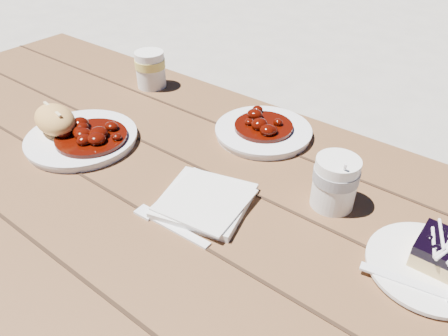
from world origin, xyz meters
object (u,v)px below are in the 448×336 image
Objects in this scene: picnic_table at (210,268)px; second_cup at (151,69)px; bread_roll at (55,120)px; dessert_plate at (429,267)px; second_plate at (263,132)px; blueberry_cake at (444,252)px; main_plate at (82,139)px; coffee_cup at (335,183)px.

second_cup reaches higher than picnic_table.
bread_roll reaches higher than dessert_plate.
second_plate reaches higher than dessert_plate.
picnic_table is 0.43m from blueberry_cake.
second_plate reaches higher than picnic_table.
second_plate is (-0.41, 0.17, 0.00)m from dessert_plate.
main_plate is 0.71m from dessert_plate.
coffee_cup is at bearing 40.19° from picnic_table.
coffee_cup is 0.62m from second_cup.
bread_roll reaches higher than main_plate.
second_plate is 0.38m from second_cup.
coffee_cup reaches higher than main_plate.
second_plate is (0.29, 0.27, 0.00)m from main_plate.
main_plate is at bearing -179.42° from picnic_table.
blueberry_cake is 0.82m from second_cup.
dessert_plate is at bearing -123.86° from blueberry_cake.
bread_roll is (-0.06, -0.02, 0.04)m from main_plate.
second_plate is (0.35, 0.29, -0.04)m from bread_roll.
coffee_cup is (0.58, 0.17, 0.00)m from bread_roll.
coffee_cup is at bearing 15.68° from main_plate.
picnic_table is 25.85× the size of blueberry_cake.
dessert_plate is at bearing 8.75° from bread_roll.
main_plate is 0.54m from coffee_cup.
blueberry_cake is (0.36, 0.11, 0.19)m from picnic_table.
second_plate is at bearing -3.89° from second_cup.
picnic_table is 8.61× the size of main_plate.
picnic_table is 0.57m from second_cup.
second_cup reaches higher than blueberry_cake.
second_plate is at bearing 159.63° from blueberry_cake.
dessert_plate is 0.20m from coffee_cup.
coffee_cup is (-0.19, 0.05, 0.04)m from dessert_plate.
bread_roll is at bearing -140.29° from second_plate.
coffee_cup reaches higher than bread_roll.
coffee_cup reaches higher than picnic_table.
bread_roll is (-0.41, -0.02, 0.21)m from picnic_table.
second_plate is (-0.23, 0.12, -0.04)m from coffee_cup.
coffee_cup reaches higher than blueberry_cake.
bread_roll is 0.45m from second_plate.
blueberry_cake is (0.01, 0.01, 0.03)m from dessert_plate.
main_plate is 0.40m from second_plate.
dessert_plate is 2.33× the size of blueberry_cake.
second_plate is at bearing 157.56° from dessert_plate.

